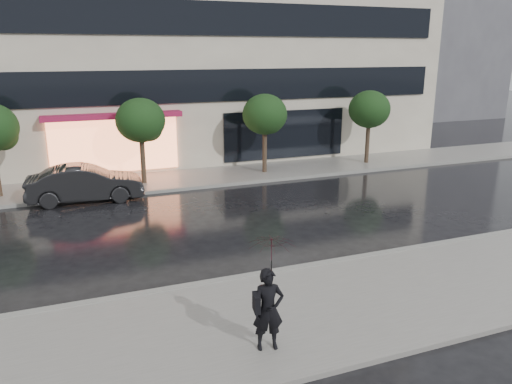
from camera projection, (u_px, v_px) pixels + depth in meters
name	position (u px, v px, depth m)	size (l,w,h in m)	color
ground	(298.00, 255.00, 15.12)	(120.00, 120.00, 0.00)	black
sidewalk_near	(356.00, 302.00, 12.20)	(60.00, 4.50, 0.12)	slate
sidewalk_far	(206.00, 177.00, 24.29)	(60.00, 3.50, 0.12)	slate
curb_near	(313.00, 266.00, 14.21)	(60.00, 0.25, 0.14)	gray
curb_far	(216.00, 185.00, 22.72)	(60.00, 0.25, 0.14)	gray
bg_building_right	(418.00, 29.00, 47.14)	(12.00, 12.00, 16.00)	#4C4C54
tree_mid_west	(142.00, 122.00, 22.29)	(2.20, 2.20, 3.99)	#33261C
tree_mid_east	(266.00, 116.00, 24.39)	(2.20, 2.20, 3.99)	#33261C
tree_far_east	(370.00, 111.00, 26.49)	(2.20, 2.20, 3.99)	#33261C
parked_car	(85.00, 183.00, 20.39)	(1.60, 4.58, 1.51)	black
pedestrian_with_umbrella	(270.00, 278.00, 9.80)	(1.09, 1.10, 2.41)	black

